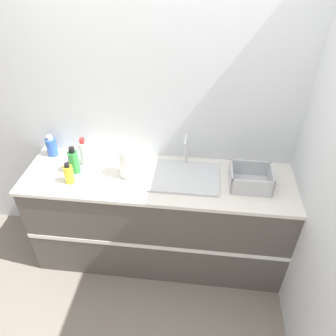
{
  "coord_description": "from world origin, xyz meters",
  "views": [
    {
      "loc": [
        0.3,
        -1.65,
        2.51
      ],
      "look_at": [
        0.08,
        0.27,
        1.04
      ],
      "focal_mm": 35.0,
      "sensor_mm": 36.0,
      "label": 1
    }
  ],
  "objects_px": {
    "bottle_white_spray": "(84,153)",
    "bottle_blue": "(52,147)",
    "paper_towel_roll": "(128,162)",
    "bottle_yellow": "(69,174)",
    "bottle_green": "(74,161)",
    "sink": "(184,175)",
    "dish_rack": "(250,180)"
  },
  "relations": [
    {
      "from": "paper_towel_roll",
      "to": "bottle_blue",
      "type": "height_order",
      "value": "paper_towel_roll"
    },
    {
      "from": "bottle_green",
      "to": "bottle_blue",
      "type": "xyz_separation_m",
      "value": [
        -0.27,
        0.2,
        -0.02
      ]
    },
    {
      "from": "sink",
      "to": "bottle_yellow",
      "type": "xyz_separation_m",
      "value": [
        -0.85,
        -0.16,
        0.06
      ]
    },
    {
      "from": "bottle_yellow",
      "to": "bottle_blue",
      "type": "distance_m",
      "value": 0.43
    },
    {
      "from": "dish_rack",
      "to": "bottle_white_spray",
      "type": "bearing_deg",
      "value": 174.38
    },
    {
      "from": "dish_rack",
      "to": "bottle_yellow",
      "type": "distance_m",
      "value": 1.36
    },
    {
      "from": "bottle_yellow",
      "to": "bottle_blue",
      "type": "height_order",
      "value": "bottle_blue"
    },
    {
      "from": "dish_rack",
      "to": "bottle_blue",
      "type": "relative_size",
      "value": 1.62
    },
    {
      "from": "bottle_green",
      "to": "bottle_yellow",
      "type": "relative_size",
      "value": 1.28
    },
    {
      "from": "sink",
      "to": "dish_rack",
      "type": "relative_size",
      "value": 1.79
    },
    {
      "from": "bottle_yellow",
      "to": "paper_towel_roll",
      "type": "bearing_deg",
      "value": 17.22
    },
    {
      "from": "bottle_white_spray",
      "to": "bottle_blue",
      "type": "distance_m",
      "value": 0.32
    },
    {
      "from": "bottle_yellow",
      "to": "bottle_blue",
      "type": "bearing_deg",
      "value": 129.01
    },
    {
      "from": "paper_towel_roll",
      "to": "bottle_blue",
      "type": "xyz_separation_m",
      "value": [
        -0.7,
        0.2,
        -0.04
      ]
    },
    {
      "from": "paper_towel_roll",
      "to": "bottle_blue",
      "type": "bearing_deg",
      "value": 163.85
    },
    {
      "from": "bottle_white_spray",
      "to": "bottle_yellow",
      "type": "bearing_deg",
      "value": -99.59
    },
    {
      "from": "paper_towel_roll",
      "to": "bottle_yellow",
      "type": "distance_m",
      "value": 0.45
    },
    {
      "from": "paper_towel_roll",
      "to": "bottle_blue",
      "type": "distance_m",
      "value": 0.72
    },
    {
      "from": "paper_towel_roll",
      "to": "bottle_white_spray",
      "type": "distance_m",
      "value": 0.4
    },
    {
      "from": "bottle_green",
      "to": "bottle_white_spray",
      "type": "relative_size",
      "value": 0.94
    },
    {
      "from": "sink",
      "to": "paper_towel_roll",
      "type": "relative_size",
      "value": 2.21
    },
    {
      "from": "bottle_green",
      "to": "bottle_yellow",
      "type": "distance_m",
      "value": 0.13
    },
    {
      "from": "bottle_yellow",
      "to": "bottle_white_spray",
      "type": "bearing_deg",
      "value": 80.41
    },
    {
      "from": "bottle_green",
      "to": "bottle_yellow",
      "type": "bearing_deg",
      "value": -88.92
    },
    {
      "from": "bottle_white_spray",
      "to": "sink",
      "type": "bearing_deg",
      "value": -6.43
    },
    {
      "from": "sink",
      "to": "paper_towel_roll",
      "type": "height_order",
      "value": "sink"
    },
    {
      "from": "bottle_white_spray",
      "to": "bottle_green",
      "type": "bearing_deg",
      "value": -110.82
    },
    {
      "from": "paper_towel_roll",
      "to": "dish_rack",
      "type": "height_order",
      "value": "paper_towel_roll"
    },
    {
      "from": "paper_towel_roll",
      "to": "bottle_blue",
      "type": "relative_size",
      "value": 1.31
    },
    {
      "from": "sink",
      "to": "dish_rack",
      "type": "xyz_separation_m",
      "value": [
        0.5,
        -0.04,
        0.03
      ]
    },
    {
      "from": "paper_towel_roll",
      "to": "dish_rack",
      "type": "bearing_deg",
      "value": -0.83
    },
    {
      "from": "bottle_white_spray",
      "to": "paper_towel_roll",
      "type": "bearing_deg",
      "value": -16.71
    }
  ]
}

